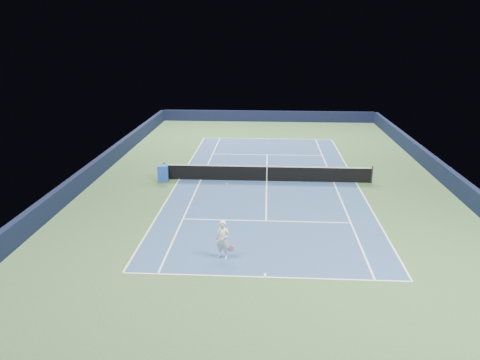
{
  "coord_description": "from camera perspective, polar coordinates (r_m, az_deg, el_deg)",
  "views": [
    {
      "loc": [
        -0.01,
        -27.64,
        8.93
      ],
      "look_at": [
        -1.48,
        -3.0,
        1.0
      ],
      "focal_mm": 35.0,
      "sensor_mm": 36.0,
      "label": 1
    }
  ],
  "objects": [
    {
      "name": "sideline_singles_left",
      "position": [
        29.33,
        -4.79,
        0.04
      ],
      "size": [
        0.08,
        23.77,
        0.0
      ],
      "primitive_type": "cube",
      "color": "white",
      "rests_on": "ground"
    },
    {
      "name": "service_line_far",
      "position": [
        35.19,
        3.33,
        3.09
      ],
      "size": [
        8.23,
        0.08,
        0.0
      ],
      "primitive_type": "cube",
      "color": "white",
      "rests_on": "ground"
    },
    {
      "name": "center_service_line",
      "position": [
        29.05,
        3.27,
        -0.11
      ],
      "size": [
        0.08,
        12.8,
        0.0
      ],
      "primitive_type": "cube",
      "color": "white",
      "rests_on": "ground"
    },
    {
      "name": "sideline_singles_right",
      "position": [
        29.34,
        11.34,
        -0.25
      ],
      "size": [
        0.08,
        23.77,
        0.0
      ],
      "primitive_type": "cube",
      "color": "white",
      "rests_on": "ground"
    },
    {
      "name": "sponsor_cube",
      "position": [
        29.21,
        -9.36,
        0.81
      ],
      "size": [
        0.69,
        0.64,
        1.02
      ],
      "color": "#1D46B1",
      "rests_on": "ground"
    },
    {
      "name": "baseline_near",
      "position": [
        18.11,
        3.07,
        -11.74
      ],
      "size": [
        10.97,
        0.08,
        0.0
      ],
      "primitive_type": "cube",
      "color": "white",
      "rests_on": "ground"
    },
    {
      "name": "center_mark_far",
      "position": [
        40.37,
        3.36,
        5.01
      ],
      "size": [
        0.08,
        0.3,
        0.0
      ],
      "primitive_type": "cube",
      "color": "white",
      "rests_on": "ground"
    },
    {
      "name": "court_surface",
      "position": [
        29.05,
        3.27,
        -0.12
      ],
      "size": [
        10.97,
        23.77,
        0.01
      ],
      "primitive_type": "cube",
      "color": "navy",
      "rests_on": "ground"
    },
    {
      "name": "tennis_net",
      "position": [
        28.9,
        3.29,
        0.83
      ],
      "size": [
        12.9,
        0.1,
        1.07
      ],
      "color": "black",
      "rests_on": "ground"
    },
    {
      "name": "sideline_doubles_left",
      "position": [
        29.56,
        -7.42,
        0.09
      ],
      "size": [
        0.08,
        23.77,
        0.0
      ],
      "primitive_type": "cube",
      "color": "white",
      "rests_on": "ground"
    },
    {
      "name": "wall_left",
      "position": [
        30.84,
        -17.26,
        1.22
      ],
      "size": [
        0.35,
        40.0,
        1.1
      ],
      "primitive_type": "cube",
      "color": "black",
      "rests_on": "ground"
    },
    {
      "name": "center_mark_near",
      "position": [
        18.24,
        3.08,
        -11.51
      ],
      "size": [
        0.08,
        0.3,
        0.0
      ],
      "primitive_type": "cube",
      "color": "white",
      "rests_on": "ground"
    },
    {
      "name": "sideline_doubles_right",
      "position": [
        29.56,
        13.96,
        -0.3
      ],
      "size": [
        0.08,
        23.77,
        0.0
      ],
      "primitive_type": "cube",
      "color": "white",
      "rests_on": "ground"
    },
    {
      "name": "wall_right",
      "position": [
        30.85,
        23.83,
        0.49
      ],
      "size": [
        0.35,
        40.0,
        1.1
      ],
      "primitive_type": "cube",
      "color": "#101732",
      "rests_on": "ground"
    },
    {
      "name": "baseline_far",
      "position": [
        40.52,
        3.36,
        5.06
      ],
      "size": [
        10.97,
        0.08,
        0.0
      ],
      "primitive_type": "cube",
      "color": "white",
      "rests_on": "ground"
    },
    {
      "name": "wall_far",
      "position": [
        48.2,
        3.41,
        7.77
      ],
      "size": [
        22.0,
        0.35,
        1.1
      ],
      "primitive_type": "cube",
      "color": "black",
      "rests_on": "ground"
    },
    {
      "name": "ground",
      "position": [
        29.05,
        3.27,
        -0.12
      ],
      "size": [
        40.0,
        40.0,
        0.0
      ],
      "primitive_type": "plane",
      "color": "#34542E",
      "rests_on": "ground"
    },
    {
      "name": "tennis_player",
      "position": [
        19.13,
        -2.09,
        -7.28
      ],
      "size": [
        0.81,
        1.33,
        2.91
      ],
      "color": "white",
      "rests_on": "ground"
    },
    {
      "name": "service_line_near",
      "position": [
        23.04,
        3.19,
        -5.0
      ],
      "size": [
        8.23,
        0.08,
        0.0
      ],
      "primitive_type": "cube",
      "color": "white",
      "rests_on": "ground"
    }
  ]
}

